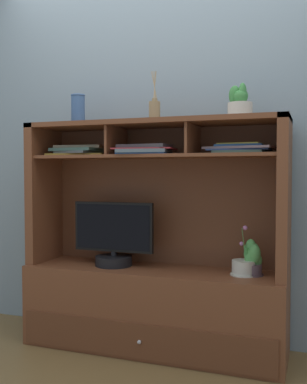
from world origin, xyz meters
TOP-DOWN VIEW (x-y plane):
  - floor_plane at (0.00, 0.00)m, footprint 6.00×6.00m
  - back_wall at (0.00, 0.26)m, footprint 6.00×0.02m
  - media_console at (0.00, 0.01)m, footprint 1.63×0.48m
  - tv_monitor at (-0.27, -0.02)m, footprint 0.54×0.24m
  - potted_orchid at (0.56, -0.00)m, footprint 0.16×0.16m
  - potted_fern at (0.61, 0.01)m, footprint 0.14×0.14m
  - magazine_stack_left at (-0.04, -0.06)m, footprint 0.39×0.27m
  - magazine_stack_centre at (-0.53, 0.03)m, footprint 0.42×0.29m
  - magazine_stack_right at (0.53, 0.02)m, footprint 0.42×0.29m
  - diffuser_bottle at (0.00, 0.02)m, footprint 0.07×0.07m
  - potted_succulent at (0.53, 0.01)m, footprint 0.16×0.16m
  - ceramic_vase at (-0.53, 0.01)m, footprint 0.09×0.09m

SIDE VIEW (x-z plane):
  - floor_plane at x=0.00m, z-range -0.02..0.00m
  - media_console at x=0.00m, z-range -0.29..1.14m
  - potted_orchid at x=0.56m, z-range 0.41..0.70m
  - potted_fern at x=0.61m, z-range 0.50..0.71m
  - tv_monitor at x=-0.27m, z-range 0.47..0.88m
  - magazine_stack_left at x=-0.04m, z-range 1.22..1.28m
  - magazine_stack_right at x=0.53m, z-range 1.22..1.28m
  - magazine_stack_centre at x=-0.53m, z-range 1.22..1.29m
  - back_wall at x=0.00m, z-range 0.00..2.80m
  - diffuser_bottle at x=0.00m, z-range 1.34..1.65m
  - potted_succulent at x=0.53m, z-range 1.41..1.61m
  - ceramic_vase at x=-0.53m, z-range 1.43..1.62m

